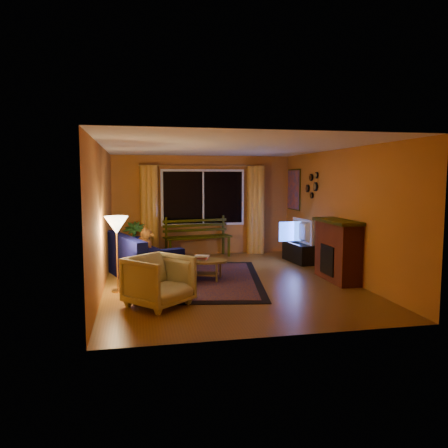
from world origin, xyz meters
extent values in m
cube|color=brown|center=(0.00, 0.00, -0.01)|extent=(4.50, 6.00, 0.02)
cube|color=white|center=(0.00, 0.00, 2.51)|extent=(4.50, 6.00, 0.02)
cube|color=#C3722A|center=(0.00, 3.01, 1.25)|extent=(4.50, 0.02, 2.50)
cube|color=#C3722A|center=(-2.26, 0.00, 1.25)|extent=(0.02, 6.00, 2.50)
cube|color=#C3722A|center=(2.26, 0.00, 1.25)|extent=(0.02, 6.00, 2.50)
cube|color=black|center=(0.00, 2.94, 1.45)|extent=(2.00, 0.02, 1.30)
cylinder|color=#BF8C3F|center=(0.00, 2.90, 2.25)|extent=(3.20, 0.03, 0.03)
cylinder|color=gold|center=(-1.35, 2.88, 1.12)|extent=(0.36, 0.36, 2.24)
cylinder|color=gold|center=(1.35, 2.88, 1.12)|extent=(0.36, 0.36, 2.24)
cube|color=#2D2D00|center=(-0.20, 2.59, 0.25)|extent=(1.71, 0.76, 0.50)
imported|color=#235B1E|center=(-1.73, 2.45, 0.46)|extent=(0.60, 0.60, 0.91)
cube|color=#05083C|center=(-1.58, 0.62, 0.42)|extent=(1.51, 2.26, 0.84)
imported|color=#C4C58F|center=(-1.35, -1.41, 0.43)|extent=(1.13, 1.13, 0.85)
cylinder|color=#BF8C3F|center=(-2.00, -0.43, 0.64)|extent=(0.23, 0.23, 1.28)
cube|color=#612A11|center=(-0.41, 0.16, 0.01)|extent=(2.66, 3.67, 0.02)
cylinder|color=olive|center=(-0.51, 0.16, 0.20)|extent=(1.39, 1.39, 0.39)
cube|color=black|center=(2.00, 1.48, 0.22)|extent=(0.44, 1.09, 0.44)
imported|color=black|center=(2.00, 1.48, 0.72)|extent=(0.22, 0.98, 0.56)
cube|color=maroon|center=(2.05, -0.40, 0.55)|extent=(0.40, 1.20, 1.10)
cube|color=#DD4D13|center=(2.22, 2.45, 1.65)|extent=(0.04, 0.76, 0.96)
camera|label=1|loc=(-1.67, -7.95, 1.93)|focal=35.00mm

